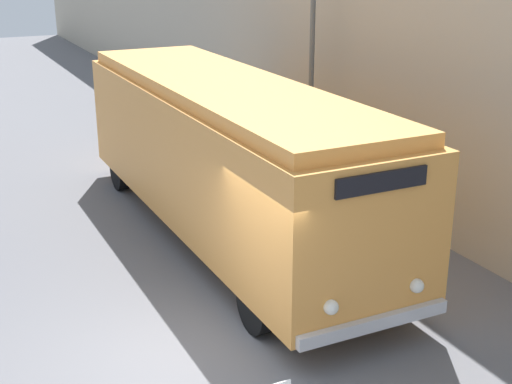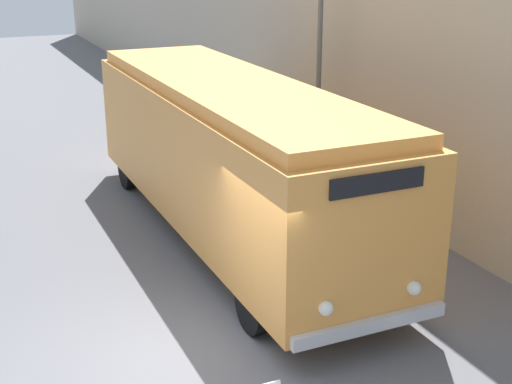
{
  "view_description": "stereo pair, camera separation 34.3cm",
  "coord_description": "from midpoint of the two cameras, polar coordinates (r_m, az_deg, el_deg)",
  "views": [
    {
      "loc": [
        -3.14,
        -8.41,
        5.78
      ],
      "look_at": [
        1.77,
        1.6,
        1.85
      ],
      "focal_mm": 50.0,
      "sensor_mm": 36.0,
      "label": 1
    },
    {
      "loc": [
        -2.83,
        -8.56,
        5.78
      ],
      "look_at": [
        1.77,
        1.6,
        1.85
      ],
      "focal_mm": 50.0,
      "sensor_mm": 36.0,
      "label": 2
    }
  ],
  "objects": [
    {
      "name": "building_wall_right",
      "position": [
        20.78,
        0.31,
        12.79
      ],
      "size": [
        0.3,
        60.0,
        6.77
      ],
      "color": "#B2A893",
      "rests_on": "ground_plane"
    },
    {
      "name": "vintage_bus",
      "position": [
        14.33,
        -3.1,
        3.3
      ],
      "size": [
        2.68,
        10.54,
        3.22
      ],
      "color": "black",
      "rests_on": "ground_plane"
    },
    {
      "name": "streetlamp",
      "position": [
        16.8,
        3.99,
        14.73
      ],
      "size": [
        0.36,
        0.36,
        6.89
      ],
      "color": "#595E60",
      "rests_on": "ground_plane"
    },
    {
      "name": "ground_plane",
      "position": [
        10.7,
        -5.81,
        -13.42
      ],
      "size": [
        80.0,
        80.0,
        0.0
      ],
      "primitive_type": "plane",
      "color": "slate"
    }
  ]
}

